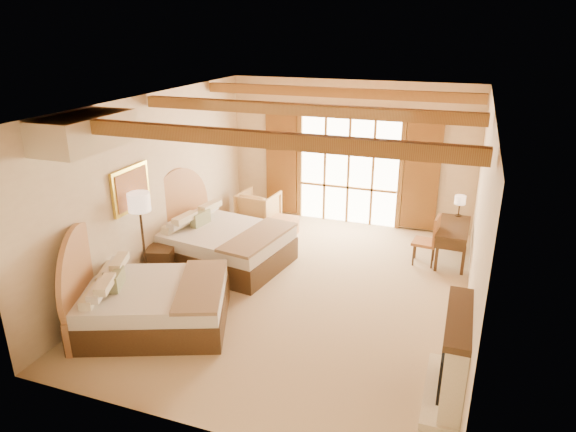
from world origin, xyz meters
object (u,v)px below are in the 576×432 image
at_px(desk, 452,241).
at_px(armchair, 259,208).
at_px(nightstand, 161,262).
at_px(bed_near, 144,298).
at_px(bed_far, 216,240).

bearing_deg(desk, armchair, 174.78).
distance_m(nightstand, armchair, 3.09).
xyz_separation_m(bed_near, bed_far, (0.03, 2.31, 0.03)).
xyz_separation_m(bed_far, desk, (4.23, 1.62, -0.08)).
distance_m(bed_near, nightstand, 1.55).
distance_m(armchair, desk, 4.28).
relative_size(bed_far, nightstand, 4.50).
bearing_deg(armchair, bed_far, 95.32).
bearing_deg(bed_near, desk, 21.07).
bearing_deg(armchair, nightstand, 82.95).
bearing_deg(bed_far, bed_near, -81.85).
height_order(bed_near, desk, bed_near).
relative_size(bed_near, nightstand, 4.82).
xyz_separation_m(bed_near, nightstand, (-0.62, 1.41, -0.15)).
xyz_separation_m(bed_far, nightstand, (-0.65, -0.89, -0.17)).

